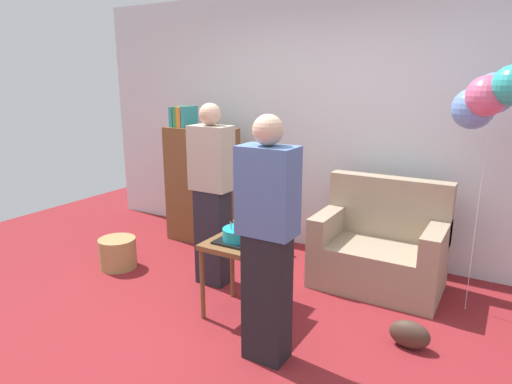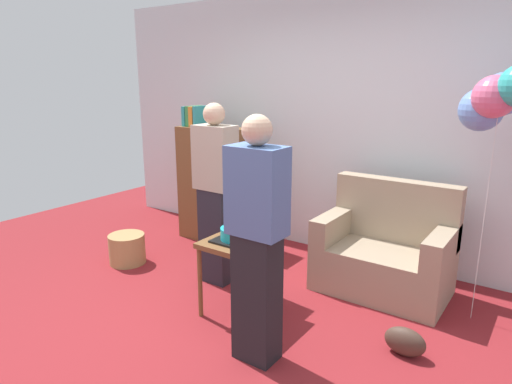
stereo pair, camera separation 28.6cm
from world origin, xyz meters
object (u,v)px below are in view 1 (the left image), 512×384
Objects in this scene: bookshelf at (202,184)px; side_table at (240,253)px; person_blowing_candles at (212,195)px; wicker_basket at (118,253)px; balloon_bunch at (490,97)px; birthday_cake at (240,235)px; handbag at (410,334)px; person_holding_cake at (267,241)px; couch at (380,249)px.

bookshelf is 1.75m from side_table.
person_blowing_candles reaches higher than bookshelf.
side_table is at bearing -5.37° from wicker_basket.
balloon_bunch is at bearing -3.73° from bookshelf.
birthday_cake is at bearing -43.37° from bookshelf.
person_blowing_candles is 0.85× the size of balloon_bunch.
balloon_bunch is (1.53, 1.01, 1.04)m from birthday_cake.
bookshelf is 1.74m from birthday_cake.
handbag is at bearing 9.09° from birthday_cake.
bookshelf reaches higher than birthday_cake.
balloon_bunch reaches higher than wicker_basket.
handbag is at bearing 8.19° from person_blowing_candles.
bookshelf is 0.79× the size of balloon_bunch.
birthday_cake is 1.62m from wicker_basket.
person_blowing_candles is 1.24m from wicker_basket.
balloon_bunch reaches higher than person_blowing_candles.
balloon_bunch is (2.05, 0.65, 0.87)m from person_blowing_candles.
handbag is at bearing -148.06° from person_holding_cake.
bookshelf is 2.49× the size of side_table.
couch is 1.58m from person_blowing_candles.
bookshelf reaches higher than side_table.
couch is 1.60m from person_holding_cake.
bookshelf is 2.35m from person_holding_cake.
bookshelf is 2.99m from balloon_bunch.
balloon_bunch reaches higher than birthday_cake.
balloon_bunch is at bearing -131.80° from person_holding_cake.
wicker_basket is at bearing 174.63° from birthday_cake.
person_holding_cake is at bearing -24.49° from person_blowing_candles.
birthday_cake is 0.63m from person_holding_cake.
balloon_bunch is at bearing 72.05° from handbag.
person_blowing_candles is 1.00× the size of person_holding_cake.
couch is 3.06× the size of wicker_basket.
balloon_bunch is at bearing 15.88° from wicker_basket.
wicker_basket is 1.29× the size of handbag.
bookshelf reaches higher than wicker_basket.
person_holding_cake reaches higher than birthday_cake.
wicker_basket is at bearing -103.84° from bookshelf.
person_blowing_candles and person_holding_cake have the same top height.
couch is at bearing -3.07° from bookshelf.
wicker_basket reaches higher than handbag.
handbag is at bearing -107.95° from balloon_bunch.
handbag is at bearing -21.37° from bookshelf.
person_holding_cake reaches higher than couch.
side_table is 1.58m from wicker_basket.
handbag is (1.79, -0.16, -0.73)m from person_blowing_candles.
birthday_cake is 0.17× the size of balloon_bunch.
person_holding_cake is 5.82× the size of handbag.
birthday_cake is 0.20× the size of person_blowing_candles.
birthday_cake is 2.11m from balloon_bunch.
person_blowing_candles is (-1.32, -0.72, 0.49)m from couch.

